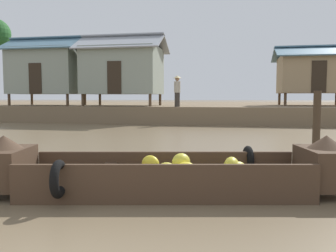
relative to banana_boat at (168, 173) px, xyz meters
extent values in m
plane|color=#726047|center=(-0.79, 5.90, -0.32)|extent=(300.00, 300.00, 0.00)
cube|color=#756047|center=(-0.79, 22.98, 0.16)|extent=(160.00, 20.00, 0.96)
cube|color=#473323|center=(-0.04, 0.00, -0.26)|extent=(4.39, 1.99, 0.12)
cube|color=#473323|center=(-0.15, 0.55, 0.02)|extent=(4.17, 0.89, 0.44)
cube|color=#473323|center=(0.07, -0.55, 0.02)|extent=(4.17, 0.89, 0.44)
cube|color=#473323|center=(2.37, 0.47, 0.09)|extent=(0.85, 1.13, 0.58)
cone|color=#473323|center=(2.37, 0.47, 0.48)|extent=(0.66, 0.66, 0.20)
cube|color=#473323|center=(-2.45, -0.46, 0.09)|extent=(0.85, 1.13, 0.58)
cone|color=#473323|center=(-2.45, -0.46, 0.48)|extent=(0.66, 0.66, 0.20)
cube|color=#473323|center=(-0.93, -0.17, 0.04)|extent=(0.40, 1.10, 0.05)
torus|color=black|center=(1.23, 0.94, 0.07)|extent=(0.22, 0.53, 0.52)
torus|color=black|center=(-1.30, -0.94, 0.07)|extent=(0.22, 0.53, 0.52)
ellipsoid|color=yellow|center=(0.30, -0.09, 0.09)|extent=(0.30, 0.24, 0.21)
ellipsoid|color=gold|center=(-1.04, -0.49, 0.03)|extent=(0.31, 0.29, 0.23)
ellipsoid|color=yellow|center=(0.19, 0.10, 0.16)|extent=(0.38, 0.38, 0.28)
ellipsoid|color=gold|center=(1.04, 0.15, 0.07)|extent=(0.39, 0.36, 0.25)
ellipsoid|color=yellow|center=(0.96, 0.17, 0.11)|extent=(0.24, 0.33, 0.28)
ellipsoid|color=yellow|center=(0.95, -0.04, 0.05)|extent=(0.31, 0.32, 0.22)
ellipsoid|color=yellow|center=(0.96, 0.06, 0.04)|extent=(0.37, 0.37, 0.25)
ellipsoid|color=gold|center=(0.88, 0.19, 0.05)|extent=(0.32, 0.39, 0.19)
ellipsoid|color=yellow|center=(0.79, -0.04, 0.04)|extent=(0.34, 0.31, 0.23)
ellipsoid|color=gold|center=(0.10, -0.17, 0.05)|extent=(0.36, 0.37, 0.19)
ellipsoid|color=yellow|center=(-0.28, 0.06, 0.12)|extent=(0.35, 0.28, 0.27)
ellipsoid|color=gold|center=(0.03, -0.28, 0.08)|extent=(0.41, 0.41, 0.27)
cylinder|color=#4C3826|center=(-12.53, 14.13, 0.99)|extent=(0.16, 0.16, 0.70)
cylinder|color=#4C3826|center=(-8.72, 14.13, 0.99)|extent=(0.16, 0.16, 0.70)
cylinder|color=#4C3826|center=(-12.53, 16.58, 0.99)|extent=(0.16, 0.16, 0.70)
cylinder|color=#4C3826|center=(-8.72, 16.58, 0.99)|extent=(0.16, 0.16, 0.70)
cube|color=gray|center=(-10.62, 15.35, 2.74)|extent=(4.21, 2.85, 2.80)
cube|color=#2D2319|center=(-10.62, 13.91, 2.24)|extent=(0.80, 0.04, 1.80)
cube|color=slate|center=(-10.62, 14.64, 4.40)|extent=(4.91, 1.91, 0.93)
cube|color=slate|center=(-10.62, 16.07, 4.40)|extent=(4.91, 1.91, 0.93)
cylinder|color=#4C3826|center=(-7.60, 13.77, 0.98)|extent=(0.16, 0.16, 0.69)
cylinder|color=#4C3826|center=(-3.66, 13.77, 0.98)|extent=(0.16, 0.16, 0.69)
cylinder|color=#4C3826|center=(-7.60, 16.36, 0.98)|extent=(0.16, 0.16, 0.69)
cylinder|color=#4C3826|center=(-3.66, 16.36, 0.98)|extent=(0.16, 0.16, 0.69)
cube|color=gray|center=(-5.63, 15.06, 2.67)|extent=(4.34, 3.00, 2.70)
cube|color=#2D2319|center=(-5.63, 13.55, 2.22)|extent=(0.80, 0.04, 1.80)
cube|color=#9399A0|center=(-5.63, 14.31, 4.31)|extent=(5.04, 1.98, 1.03)
cube|color=#9399A0|center=(-5.63, 15.81, 4.31)|extent=(5.04, 1.98, 1.03)
cylinder|color=#4C3826|center=(3.77, 16.40, 1.02)|extent=(0.16, 0.16, 0.76)
cylinder|color=#4C3826|center=(3.77, 19.37, 1.02)|extent=(0.16, 0.16, 0.76)
cylinder|color=#4C3826|center=(7.30, 19.37, 1.02)|extent=(0.16, 0.16, 0.76)
cube|color=#9E8460|center=(5.54, 17.89, 2.50)|extent=(3.93, 3.37, 2.22)
cube|color=#2D2319|center=(5.54, 16.18, 2.29)|extent=(0.80, 0.04, 1.80)
cube|color=slate|center=(5.54, 17.05, 3.86)|extent=(4.63, 2.18, 0.82)
cube|color=slate|center=(5.54, 18.73, 3.86)|extent=(4.63, 2.18, 0.82)
cylinder|color=#332D28|center=(-2.12, 13.59, 1.01)|extent=(0.28, 0.28, 0.75)
cylinder|color=#B7AD99|center=(-2.12, 13.59, 1.69)|extent=(0.34, 0.34, 0.60)
sphere|color=#9E7556|center=(-2.12, 13.59, 2.11)|extent=(0.22, 0.22, 0.22)
cone|color=tan|center=(-2.12, 13.59, 2.23)|extent=(0.44, 0.44, 0.14)
cylinder|color=#423323|center=(2.50, 1.83, 0.48)|extent=(0.14, 0.14, 1.60)
camera|label=1|loc=(1.03, -5.27, 1.16)|focal=38.15mm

